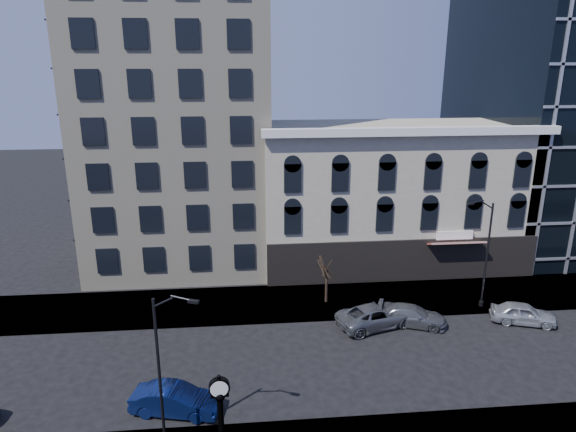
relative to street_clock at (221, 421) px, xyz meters
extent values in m
plane|color=black|center=(2.04, 7.15, -2.05)|extent=(160.00, 160.00, 0.00)
cube|color=gray|center=(2.04, 15.15, -1.99)|extent=(160.00, 6.00, 0.12)
cube|color=beige|center=(-3.96, 26.15, 16.95)|extent=(15.00, 15.00, 38.00)
cube|color=#B9AF98|center=(14.04, 23.15, 3.95)|extent=(22.00, 10.00, 12.00)
cube|color=white|center=(14.04, 17.95, 10.15)|extent=(22.60, 0.80, 0.60)
cube|color=black|center=(14.04, 18.10, -0.25)|extent=(22.00, 0.30, 3.60)
cube|color=maroon|center=(18.04, 17.55, 1.35)|extent=(4.50, 1.18, 0.55)
cylinder|color=black|center=(0.00, 0.00, -0.08)|extent=(0.28, 0.28, 2.56)
sphere|color=black|center=(0.00, 0.00, 1.29)|extent=(0.49, 0.49, 0.49)
cube|color=black|center=(0.00, 0.00, 1.37)|extent=(0.81, 0.27, 0.22)
cylinder|color=black|center=(0.00, 0.00, 1.73)|extent=(0.94, 0.37, 0.92)
cylinder|color=white|center=(0.00, -0.15, 1.73)|extent=(0.77, 0.09, 0.78)
cylinder|color=white|center=(0.00, 0.15, 1.73)|extent=(0.77, 0.09, 0.78)
sphere|color=black|center=(0.00, 0.00, 2.26)|extent=(0.18, 0.18, 0.18)
cylinder|color=black|center=(-2.71, 1.15, 1.78)|extent=(0.14, 0.14, 7.43)
cube|color=black|center=(-1.18, 0.55, 5.63)|extent=(0.51, 0.35, 0.12)
cylinder|color=black|center=(18.36, 13.15, 1.96)|extent=(0.14, 0.14, 7.78)
cylinder|color=black|center=(18.36, 13.15, -1.75)|extent=(0.33, 0.33, 0.36)
cube|color=black|center=(16.70, 12.71, 5.98)|extent=(0.53, 0.32, 0.13)
cylinder|color=black|center=(7.23, 14.89, -0.67)|extent=(0.20, 0.20, 2.54)
imported|color=#0C194C|center=(-2.46, 3.43, -1.31)|extent=(4.74, 2.52, 1.48)
imported|color=#595B60|center=(10.00, 11.21, -1.30)|extent=(5.90, 3.98, 1.50)
imported|color=#595B60|center=(12.51, 11.18, -1.38)|extent=(4.99, 3.37, 1.34)
imported|color=#A5A8AD|center=(20.14, 10.65, -1.33)|extent=(4.57, 2.95, 1.45)
camera|label=1|loc=(1.17, -19.19, 15.31)|focal=32.00mm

